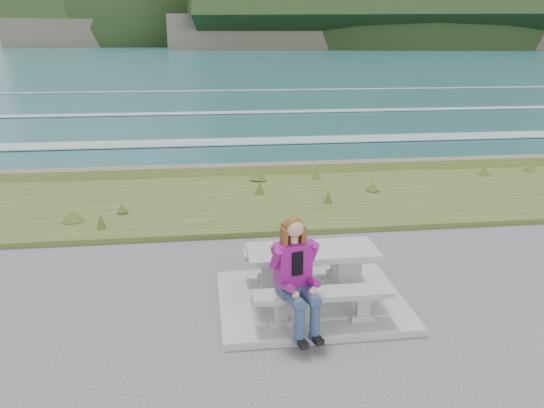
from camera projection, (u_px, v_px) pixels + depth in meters
name	position (u px, v px, depth m)	size (l,w,h in m)	color
concrete_slab	(311.00, 301.00, 7.56)	(2.60, 2.10, 0.10)	gray
picnic_table	(312.00, 260.00, 7.37)	(1.80, 0.75, 0.75)	gray
bench_landward	(323.00, 299.00, 6.78)	(1.80, 0.35, 0.45)	gray
bench_seaward	(302.00, 256.00, 8.10)	(1.80, 0.35, 0.45)	gray
grass_verge	(268.00, 202.00, 12.31)	(160.00, 4.50, 0.22)	#2F491B
shore_drop	(255.00, 172.00, 15.05)	(160.00, 0.80, 2.20)	brown
ocean	(227.00, 132.00, 31.84)	(1600.00, 1600.00, 0.09)	#20575C
headland_range	(451.00, 30.00, 405.41)	(729.83, 363.95, 179.80)	brown
seated_woman	(298.00, 291.00, 6.55)	(0.59, 0.82, 1.47)	navy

